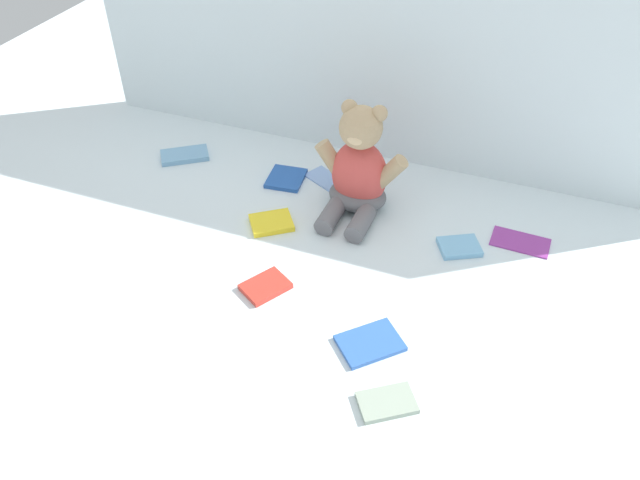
{
  "coord_description": "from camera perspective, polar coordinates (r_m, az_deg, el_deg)",
  "views": [
    {
      "loc": [
        0.37,
        -1.07,
        0.98
      ],
      "look_at": [
        0.0,
        -0.1,
        0.1
      ],
      "focal_mm": 34.96,
      "sensor_mm": 36.0,
      "label": 1
    }
  ],
  "objects": [
    {
      "name": "backdrop_drape",
      "position": [
        1.67,
        6.86,
        17.99
      ],
      "size": [
        1.75,
        0.03,
        0.7
      ],
      "primitive_type": "cube",
      "color": "white",
      "rests_on": "ground_plane"
    },
    {
      "name": "book_case_8",
      "position": [
        1.28,
        4.6,
        -9.39
      ],
      "size": [
        0.15,
        0.15,
        0.01
      ],
      "primitive_type": "cube",
      "rotation": [
        0.0,
        0.0,
        5.49
      ],
      "color": "#3061B4",
      "rests_on": "ground_plane"
    },
    {
      "name": "book_case_5",
      "position": [
        1.2,
        6.14,
        -14.59
      ],
      "size": [
        0.12,
        0.12,
        0.01
      ],
      "primitive_type": "cube",
      "rotation": [
        0.0,
        0.0,
        5.32
      ],
      "color": "#94A592",
      "rests_on": "ground_plane"
    },
    {
      "name": "book_case_4",
      "position": [
        1.58,
        17.87,
        -0.13
      ],
      "size": [
        0.14,
        0.08,
        0.01
      ],
      "primitive_type": "cube",
      "rotation": [
        0.0,
        0.0,
        4.68
      ],
      "color": "#8F338F",
      "rests_on": "ground_plane"
    },
    {
      "name": "teddy_bear",
      "position": [
        1.56,
        3.61,
        6.23
      ],
      "size": [
        0.24,
        0.21,
        0.29
      ],
      "rotation": [
        0.0,
        0.0,
        -0.02
      ],
      "color": "#D84C47",
      "rests_on": "ground_plane"
    },
    {
      "name": "ground_plane",
      "position": [
        1.5,
        1.33,
        -0.58
      ],
      "size": [
        3.2,
        3.2,
        0.0
      ],
      "primitive_type": "plane",
      "color": "silver"
    },
    {
      "name": "book_case_7",
      "position": [
        1.85,
        -12.28,
        7.59
      ],
      "size": [
        0.15,
        0.14,
        0.01
      ],
      "primitive_type": "cube",
      "rotation": [
        0.0,
        0.0,
        2.18
      ],
      "color": "#71A5CC",
      "rests_on": "ground_plane"
    },
    {
      "name": "book_case_2",
      "position": [
        1.72,
        -3.13,
        5.65
      ],
      "size": [
        0.11,
        0.11,
        0.01
      ],
      "primitive_type": "cube",
      "rotation": [
        0.0,
        0.0,
        0.11
      ],
      "color": "#2352A5",
      "rests_on": "ground_plane"
    },
    {
      "name": "book_case_6",
      "position": [
        1.52,
        12.64,
        -0.61
      ],
      "size": [
        0.12,
        0.11,
        0.01
      ],
      "primitive_type": "cube",
      "rotation": [
        0.0,
        0.0,
        5.21
      ],
      "color": "#74B3DD",
      "rests_on": "ground_plane"
    },
    {
      "name": "book_case_0",
      "position": [
        1.39,
        -5.01,
        -4.25
      ],
      "size": [
        0.12,
        0.12,
        0.01
      ],
      "primitive_type": "cube",
      "rotation": [
        0.0,
        0.0,
        2.6
      ],
      "color": "red",
      "rests_on": "ground_plane"
    },
    {
      "name": "book_case_1",
      "position": [
        1.72,
        0.55,
        5.67
      ],
      "size": [
        0.13,
        0.11,
        0.01
      ],
      "primitive_type": "cube",
      "rotation": [
        0.0,
        0.0,
        4.24
      ],
      "color": "#86A9E0",
      "rests_on": "ground_plane"
    },
    {
      "name": "book_case_3",
      "position": [
        1.56,
        -4.47,
        1.59
      ],
      "size": [
        0.13,
        0.13,
        0.01
      ],
      "primitive_type": "cube",
      "rotation": [
        0.0,
        0.0,
        2.2
      ],
      "color": "yellow",
      "rests_on": "ground_plane"
    }
  ]
}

